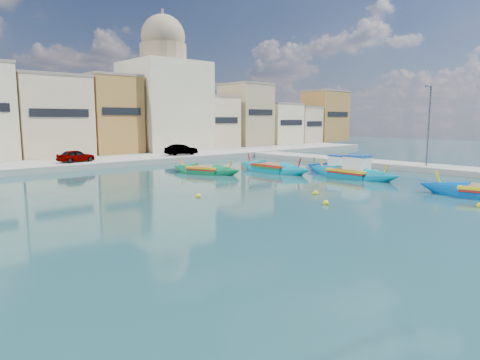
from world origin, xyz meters
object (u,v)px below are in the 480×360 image
luzzu_cyan_mid (273,169)px  luzzu_green (205,171)px  church_block (164,93)px  luzzu_blue_cabin (335,170)px  quay_street_lamp (428,125)px  luzzu_turquoise_cabin (352,173)px

luzzu_cyan_mid → luzzu_green: luzzu_cyan_mid is taller
church_block → luzzu_blue_cabin: church_block is taller
church_block → quay_street_lamp: 35.04m
luzzu_turquoise_cabin → luzzu_green: luzzu_turquoise_cabin is taller
church_block → luzzu_green: (-9.28, -21.60, -8.16)m
luzzu_blue_cabin → luzzu_cyan_mid: size_ratio=0.82×
luzzu_blue_cabin → luzzu_cyan_mid: 5.69m
luzzu_blue_cabin → luzzu_green: bearing=140.5°
church_block → luzzu_turquoise_cabin: church_block is taller
church_block → luzzu_cyan_mid: church_block is taller
luzzu_blue_cabin → quay_street_lamp: bearing=-32.7°
luzzu_turquoise_cabin → luzzu_blue_cabin: luzzu_turquoise_cabin is taller
luzzu_cyan_mid → luzzu_blue_cabin: bearing=-49.5°
church_block → luzzu_turquoise_cabin: bearing=-93.0°
quay_street_lamp → luzzu_green: (-16.72, 12.40, -4.09)m
church_block → luzzu_green: church_block is taller
luzzu_blue_cabin → luzzu_green: luzzu_blue_cabin is taller
quay_street_lamp → luzzu_turquoise_cabin: (-9.10, 2.09, -3.98)m
church_block → luzzu_blue_cabin: (-0.17, -29.12, -8.10)m
luzzu_turquoise_cabin → luzzu_blue_cabin: size_ratio=1.26×
quay_street_lamp → luzzu_turquoise_cabin: bearing=167.1°
quay_street_lamp → luzzu_blue_cabin: (-7.61, 4.88, -4.02)m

